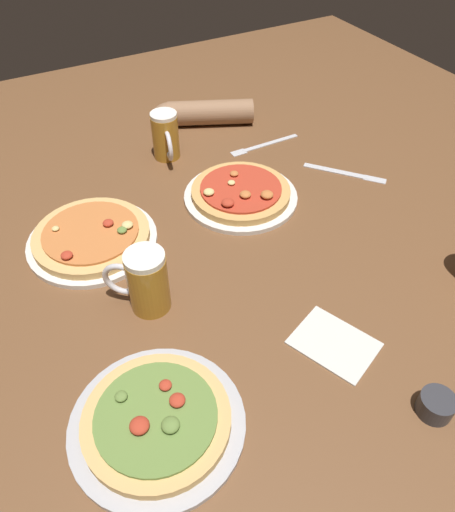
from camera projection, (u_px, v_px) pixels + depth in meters
The scene contains 11 objects.
ground_plane at pixel (228, 267), 1.08m from camera, with size 2.40×2.40×0.03m, color brown.
pizza_plate_near at pixel (157, 421), 0.79m from camera, with size 0.29×0.29×0.05m.
pizza_plate_far at pixel (241, 194), 1.23m from camera, with size 0.29×0.29×0.05m.
pizza_plate_side at pixel (92, 237), 1.11m from camera, with size 0.30×0.30×0.05m.
beer_mug_dark at pixel (146, 281), 0.94m from camera, with size 0.12×0.10×0.14m.
beer_mug_pale at pixel (166, 136), 1.34m from camera, with size 0.07×0.13×0.13m.
ramekin_sauce at pixel (436, 405), 0.80m from camera, with size 0.06×0.06×0.04m, color #333338.
napkin_folded at pixel (334, 343), 0.91m from camera, with size 0.11×0.15×0.01m, color silver.
fork_left at pixel (263, 145), 1.42m from camera, with size 0.22×0.03×0.01m.
knife_right at pixel (345, 173), 1.32m from camera, with size 0.16×0.18×0.01m.
diner_arm at pixel (199, 113), 1.49m from camera, with size 0.30×0.18×0.07m.
Camera 1 is at (-0.36, -0.67, 0.76)m, focal length 34.06 mm.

